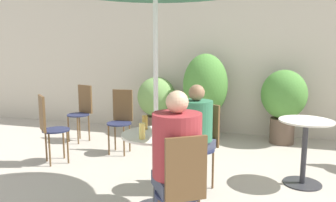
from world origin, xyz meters
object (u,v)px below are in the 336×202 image
bistro_chair_0 (182,184)px  potted_plant_1 (205,90)px  bistro_chair_2 (49,123)px  beer_glass_2 (145,122)px  seated_person_0 (176,156)px  seated_person_1 (195,129)px  bistro_chair_4 (121,115)px  potted_plant_2 (284,99)px  potted_plant_0 (157,100)px  cafe_table_far (305,142)px  bistro_chair_5 (82,108)px  bistro_chair_1 (203,138)px  beer_glass_0 (142,131)px  beer_glass_1 (179,126)px  cafe_table_near (156,157)px

bistro_chair_0 → potted_plant_1: potted_plant_1 is taller
bistro_chair_2 → beer_glass_2: size_ratio=6.64×
seated_person_0 → seated_person_1: seated_person_0 is taller
bistro_chair_4 → potted_plant_2: (2.36, 1.16, 0.17)m
potted_plant_0 → potted_plant_1: potted_plant_1 is taller
cafe_table_far → beer_glass_2: beer_glass_2 is taller
bistro_chair_0 → bistro_chair_5: (-2.38, 2.59, 0.00)m
cafe_table_far → bistro_chair_5: (-3.40, 0.93, 0.06)m
seated_person_0 → beer_glass_2: seated_person_0 is taller
cafe_table_far → bistro_chair_1: size_ratio=0.80×
beer_glass_0 → beer_glass_1: 0.36m
seated_person_0 → potted_plant_1: (-0.33, 3.23, 0.12)m
bistro_chair_1 → beer_glass_1: (-0.12, -0.63, 0.27)m
bistro_chair_1 → bistro_chair_5: 2.65m
bistro_chair_1 → beer_glass_0: bearing=-87.9°
bistro_chair_5 → seated_person_0: size_ratio=0.76×
cafe_table_near → potted_plant_0: 2.94m
potted_plant_0 → seated_person_0: bearing=-69.3°
beer_glass_0 → beer_glass_1: size_ratio=0.92×
beer_glass_2 → cafe_table_far: bearing=29.6°
bistro_chair_0 → potted_plant_2: 3.48m
potted_plant_0 → potted_plant_2: (2.19, -0.05, 0.12)m
seated_person_1 → potted_plant_2: 2.43m
bistro_chair_5 → beer_glass_1: 2.94m
beer_glass_2 → potted_plant_2: 2.98m
cafe_table_near → potted_plant_0: bearing=108.1°
potted_plant_2 → beer_glass_1: bearing=-111.5°
cafe_table_far → potted_plant_2: size_ratio=0.62×
bistro_chair_4 → cafe_table_far: bearing=-14.8°
bistro_chair_2 → seated_person_1: (2.06, -0.29, 0.14)m
beer_glass_0 → potted_plant_0: bearing=105.9°
bistro_chair_1 → beer_glass_1: bistro_chair_1 is taller
seated_person_0 → beer_glass_0: 0.50m
potted_plant_1 → potted_plant_2: bearing=0.5°
cafe_table_near → potted_plant_1: bearing=90.2°
cafe_table_far → potted_plant_0: size_ratio=0.73×
bistro_chair_5 → seated_person_1: 2.67m
bistro_chair_2 → potted_plant_0: size_ratio=0.91×
potted_plant_1 → potted_plant_2: potted_plant_1 is taller
cafe_table_near → beer_glass_1: 0.37m
bistro_chair_4 → potted_plant_2: potted_plant_2 is taller
bistro_chair_0 → beer_glass_0: 0.68m
cafe_table_near → beer_glass_1: bearing=7.3°
cafe_table_near → beer_glass_1: beer_glass_1 is taller
bistro_chair_0 → seated_person_0: seated_person_0 is taller
bistro_chair_4 → beer_glass_1: (1.29, -1.55, 0.27)m
beer_glass_2 → potted_plant_0: potted_plant_0 is taller
bistro_chair_0 → beer_glass_1: 0.73m
cafe_table_near → seated_person_1: seated_person_1 is taller
cafe_table_near → potted_plant_0: potted_plant_0 is taller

